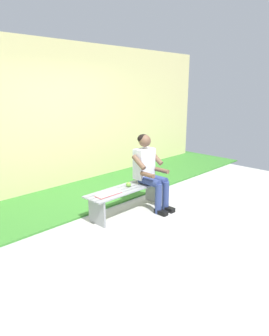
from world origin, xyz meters
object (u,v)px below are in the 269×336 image
apple (129,184)px  person_seated (149,169)px  bench_near (128,194)px  book_open (108,194)px

apple → person_seated: bearing=162.6°
bench_near → person_seated: bearing=166.2°
book_open → person_seated: bearing=174.8°
person_seated → apple: size_ratio=15.33×
bench_near → apple: apple is taller
book_open → apple: bearing=-174.8°
bench_near → apple: 0.15m
apple → book_open: bearing=5.5°
book_open → bench_near: bearing=-176.6°
bench_near → person_seated: 0.54m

